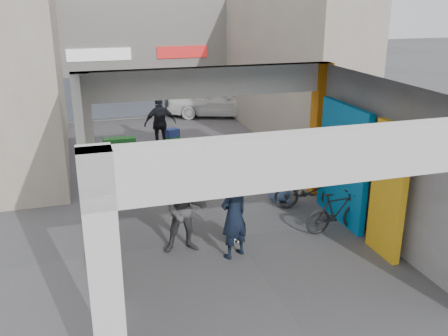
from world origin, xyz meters
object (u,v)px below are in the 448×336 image
object	(u,v)px
bicycle_front	(310,191)
cafe_set	(125,167)
border_collie	(235,231)
man_back_turned	(185,210)
man_elderly	(281,172)
man_crates	(160,123)
produce_stand	(121,154)
man_with_dog	(234,215)
white_van	(216,100)
bicycle_rear	(337,212)

from	to	relation	value
bicycle_front	cafe_set	bearing A→B (deg)	64.39
border_collie	man_back_turned	xyz separation A→B (m)	(-1.11, -0.11, 0.69)
man_elderly	man_crates	world-z (taller)	man_crates
produce_stand	man_elderly	bearing A→B (deg)	-38.33
man_with_dog	white_van	bearing A→B (deg)	-130.30
man_crates	man_back_turned	bearing A→B (deg)	79.73
man_crates	border_collie	bearing A→B (deg)	88.38
cafe_set	man_crates	world-z (taller)	man_crates
man_back_turned	white_van	bearing A→B (deg)	77.49
man_back_turned	man_elderly	world-z (taller)	man_back_turned
man_elderly	white_van	xyz separation A→B (m)	(1.08, 9.83, -0.08)
man_elderly	white_van	bearing A→B (deg)	80.63
man_with_dog	bicycle_rear	distance (m)	2.66
produce_stand	bicycle_front	distance (m)	6.52
man_back_turned	bicycle_front	distance (m)	3.73
man_back_turned	man_with_dog	bearing A→B (deg)	-23.42
man_crates	bicycle_rear	size ratio (longest dim) A/B	1.20
man_back_turned	man_elderly	bearing A→B (deg)	39.43
man_with_dog	bicycle_rear	bearing A→B (deg)	163.36
man_elderly	cafe_set	bearing A→B (deg)	137.97
produce_stand	man_with_dog	size ratio (longest dim) A/B	0.67
man_elderly	bicycle_front	bearing A→B (deg)	-55.17
cafe_set	man_back_turned	size ratio (longest dim) A/B	0.80
man_crates	man_with_dog	bearing A→B (deg)	86.57
bicycle_front	man_with_dog	bearing A→B (deg)	139.76
man_crates	cafe_set	bearing A→B (deg)	54.54
man_with_dog	man_crates	world-z (taller)	man_crates
produce_stand	man_crates	size ratio (longest dim) A/B	0.65
white_van	man_with_dog	bearing A→B (deg)	-174.92
produce_stand	bicycle_rear	xyz separation A→B (m)	(4.20, -6.34, 0.15)
man_elderly	bicycle_front	world-z (taller)	man_elderly
man_elderly	bicycle_rear	xyz separation A→B (m)	(0.51, -2.01, -0.34)
cafe_set	white_van	world-z (taller)	white_van
bicycle_rear	cafe_set	bearing A→B (deg)	35.79
man_with_dog	man_back_turned	size ratio (longest dim) A/B	0.98
man_back_turned	cafe_set	bearing A→B (deg)	104.83
cafe_set	man_elderly	xyz separation A→B (m)	(3.69, -2.98, 0.49)
cafe_set	man_elderly	bearing A→B (deg)	-38.92
man_with_dog	bicycle_rear	size ratio (longest dim) A/B	1.17
border_collie	man_crates	xyz separation A→B (m)	(-0.33, 7.25, 0.70)
border_collie	man_elderly	world-z (taller)	man_elderly
border_collie	white_van	xyz separation A→B (m)	(2.94, 11.64, 0.49)
bicycle_front	produce_stand	bearing A→B (deg)	55.40
cafe_set	man_crates	bearing A→B (deg)	58.78
produce_stand	bicycle_rear	size ratio (longest dim) A/B	0.78
cafe_set	bicycle_front	world-z (taller)	bicycle_front
man_with_dog	man_crates	xyz separation A→B (m)	(-0.11, 7.88, 0.03)
man_crates	bicycle_front	world-z (taller)	man_crates
man_back_turned	man_crates	bearing A→B (deg)	90.46
produce_stand	man_elderly	size ratio (longest dim) A/B	0.76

